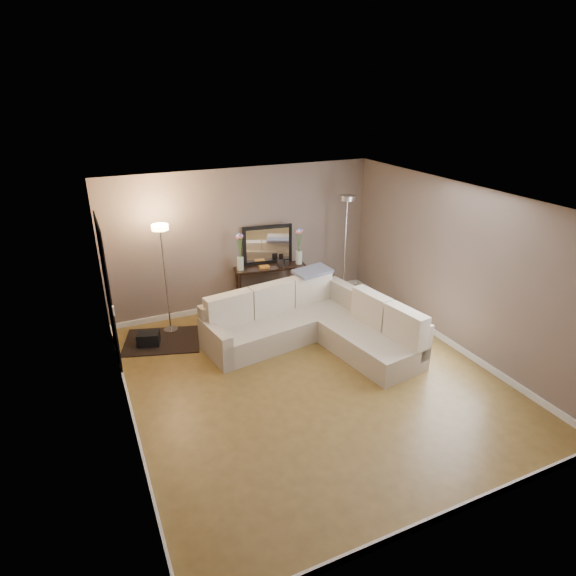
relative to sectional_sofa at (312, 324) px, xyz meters
name	(u,v)px	position (x,y,z in m)	size (l,w,h in m)	color
floor	(311,378)	(-0.49, -0.92, -0.34)	(5.00, 5.50, 0.01)	olive
ceiling	(315,200)	(-0.49, -0.92, 2.27)	(5.00, 5.50, 0.01)	white
wall_back	(244,240)	(-0.49, 1.84, 0.96)	(5.00, 0.02, 2.60)	#7A685E
wall_front	(458,414)	(-0.49, -3.68, 0.96)	(5.00, 0.02, 2.60)	#7A685E
wall_left	(118,333)	(-3.00, -0.92, 0.96)	(0.02, 5.50, 2.60)	#7A685E
wall_right	(457,268)	(2.02, -0.92, 0.96)	(0.02, 5.50, 2.60)	#7A685E
baseboard_back	(246,302)	(-0.49, 1.81, -0.29)	(5.00, 0.03, 0.10)	white
baseboard_front	(438,518)	(-0.49, -3.66, -0.29)	(5.00, 0.03, 0.10)	white
baseboard_left	(134,420)	(-2.97, -0.92, -0.29)	(0.03, 5.50, 0.10)	white
baseboard_right	(446,339)	(2.00, -0.92, -0.29)	(0.03, 5.50, 0.10)	white
doorway	(108,294)	(-2.97, 0.78, 0.76)	(0.02, 1.20, 2.20)	black
switch_plate	(114,311)	(-2.97, -0.07, 0.86)	(0.02, 0.08, 0.12)	white
sectional_sofa	(312,324)	(0.00, 0.00, 0.00)	(2.93, 2.58, 0.91)	#C0B29B
throw_blanket	(313,271)	(0.36, 0.70, 0.61)	(0.65, 0.38, 0.05)	slate
console_table	(266,285)	(-0.17, 1.55, 0.12)	(1.35, 0.53, 0.81)	black
leaning_mirror	(268,245)	(-0.07, 1.71, 0.84)	(0.93, 0.16, 0.73)	black
table_decor	(271,266)	(-0.10, 1.51, 0.50)	(0.56, 0.16, 0.13)	#C47B22
flower_vase_left	(240,255)	(-0.64, 1.62, 0.76)	(0.16, 0.14, 0.69)	silver
flower_vase_right	(299,249)	(0.46, 1.47, 0.76)	(0.16, 0.14, 0.69)	silver
floor_lamp_lit	(163,258)	(-2.03, 1.35, 0.99)	(0.33, 0.33, 1.88)	silver
floor_lamp_unlit	(346,227)	(1.36, 1.32, 1.11)	(0.37, 0.37, 2.05)	silver
charcoal_rug	(163,341)	(-2.23, 1.04, -0.33)	(1.23, 0.92, 0.02)	black
black_bag	(149,339)	(-2.46, 1.01, -0.23)	(0.35, 0.25, 0.22)	black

